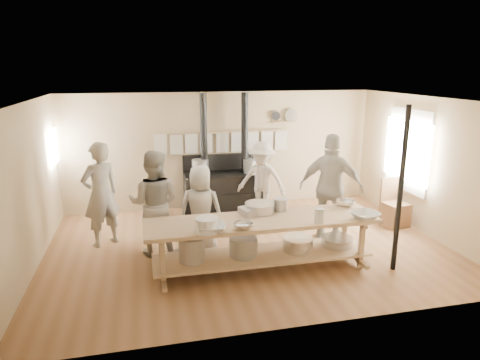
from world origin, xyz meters
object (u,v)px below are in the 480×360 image
object	(u,v)px
stove	(225,188)
cook_center	(201,210)
cook_left	(154,203)
cook_far_left	(101,195)
prep_table	(261,239)
chair	(394,212)
roasting_pan	(255,210)
cook_by_window	(262,180)
cook_right	(331,188)

from	to	relation	value
stove	cook_center	distance (m)	2.28
cook_left	cook_far_left	bearing A→B (deg)	-17.36
prep_table	chair	bearing A→B (deg)	22.29
cook_center	chair	distance (m)	4.03
cook_center	prep_table	bearing A→B (deg)	151.90
cook_left	chair	xyz separation A→B (m)	(4.75, 0.29, -0.62)
roasting_pan	chair	bearing A→B (deg)	17.63
cook_left	prep_table	bearing A→B (deg)	163.73
cook_far_left	cook_center	size ratio (longest dim) A/B	1.23
cook_by_window	cook_far_left	bearing A→B (deg)	-132.87
stove	cook_center	size ratio (longest dim) A/B	1.69
stove	cook_by_window	world-z (taller)	stove
cook_by_window	roasting_pan	world-z (taller)	cook_by_window
cook_right	chair	world-z (taller)	cook_right
cook_right	roasting_pan	size ratio (longest dim) A/B	4.18
cook_far_left	cook_right	distance (m)	4.14
stove	cook_by_window	xyz separation A→B (m)	(0.67, -0.61, 0.29)
stove	chair	size ratio (longest dim) A/B	2.69
prep_table	cook_right	bearing A→B (deg)	31.00
prep_table	cook_right	size ratio (longest dim) A/B	1.82
prep_table	cook_left	size ratio (longest dim) A/B	1.99
cook_far_left	prep_table	bearing A→B (deg)	114.95
prep_table	cook_left	bearing A→B (deg)	147.71
prep_table	cook_by_window	xyz separation A→B (m)	(0.67, 2.41, 0.29)
cook_by_window	chair	bearing A→B (deg)	8.80
cook_center	roasting_pan	distance (m)	1.02
cook_left	chair	bearing A→B (deg)	-160.53
stove	cook_by_window	bearing A→B (deg)	-42.31
prep_table	cook_far_left	xyz separation A→B (m)	(-2.50, 1.61, 0.42)
cook_far_left	cook_right	size ratio (longest dim) A/B	0.95
prep_table	roasting_pan	size ratio (longest dim) A/B	7.59
cook_far_left	roasting_pan	bearing A→B (deg)	119.47
cook_far_left	cook_left	bearing A→B (deg)	114.26
cook_by_window	roasting_pan	distance (m)	2.24
cook_right	roasting_pan	bearing A→B (deg)	52.46
prep_table	cook_right	distance (m)	1.90
stove	roasting_pan	xyz separation A→B (m)	(-0.03, -2.74, 0.38)
stove	prep_table	distance (m)	3.02
chair	prep_table	bearing A→B (deg)	-167.66
cook_center	roasting_pan	world-z (taller)	cook_center
prep_table	cook_far_left	bearing A→B (deg)	147.31
cook_left	cook_right	xyz separation A→B (m)	(3.18, -0.06, 0.09)
cook_left	roasting_pan	distance (m)	1.73
prep_table	cook_by_window	world-z (taller)	cook_by_window
prep_table	cook_by_window	bearing A→B (deg)	74.39
chair	cook_by_window	bearing A→B (deg)	145.89
cook_by_window	roasting_pan	size ratio (longest dim) A/B	3.43
roasting_pan	cook_by_window	bearing A→B (deg)	71.74
prep_table	cook_left	world-z (taller)	cook_left
stove	chair	world-z (taller)	stove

